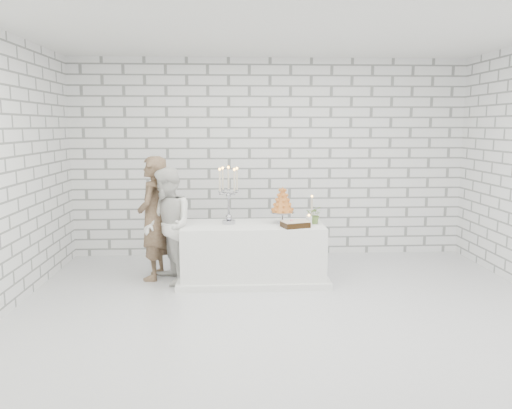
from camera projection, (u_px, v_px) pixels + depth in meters
name	position (u px, v px, depth m)	size (l,w,h in m)	color
ground	(287.00, 310.00, 5.59)	(6.00, 5.00, 0.01)	silver
ceiling	(289.00, 25.00, 5.13)	(6.00, 5.00, 0.01)	white
wall_back	(270.00, 158.00, 7.83)	(6.00, 0.01, 3.00)	white
wall_front	(338.00, 215.00, 2.89)	(6.00, 0.01, 3.00)	white
cake_table	(253.00, 253.00, 6.61)	(1.80, 0.80, 0.75)	white
groom	(153.00, 218.00, 6.65)	(0.59, 0.39, 1.61)	brown
bride	(168.00, 226.00, 6.46)	(0.72, 0.56, 1.49)	white
candelabra	(229.00, 195.00, 6.51)	(0.30, 0.30, 0.74)	#A2A1AC
croquembouche	(282.00, 205.00, 6.57)	(0.31, 0.31, 0.48)	#AA561E
chocolate_cake	(295.00, 224.00, 6.34)	(0.32, 0.23, 0.08)	black
pillar_candle	(309.00, 221.00, 6.46)	(0.08, 0.08, 0.12)	white
extra_taper	(312.00, 209.00, 6.74)	(0.06, 0.06, 0.32)	beige
flowers	(315.00, 215.00, 6.57)	(0.21, 0.18, 0.23)	#37692B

